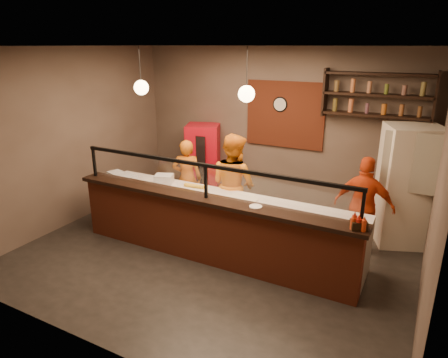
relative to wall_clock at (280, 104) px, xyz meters
The scene contains 29 objects.
floor 3.24m from the wall_clock, 92.33° to the right, with size 6.00×6.00×0.00m, color black.
ceiling 2.70m from the wall_clock, 92.33° to the right, with size 6.00×6.00×0.00m, color #39312C.
wall_back 0.51m from the wall_clock, 158.20° to the left, with size 6.00×6.00×0.00m, color brown.
wall_left 3.99m from the wall_clock, 141.57° to the right, with size 5.00×5.00×0.00m, color brown.
wall_right 3.84m from the wall_clock, 40.31° to the right, with size 5.00×5.00×0.00m, color brown.
wall_front 4.99m from the wall_clock, 91.16° to the right, with size 6.00×6.00×0.00m, color brown.
brick_patch 0.22m from the wall_clock, ahead, with size 1.60×0.04×1.30m, color maroon.
service_counter 3.19m from the wall_clock, 92.08° to the right, with size 4.60×0.25×1.00m, color maroon.
counter_ledge 2.96m from the wall_clock, 92.08° to the right, with size 4.70×0.37×0.06m, color black.
worktop_cabinet 2.81m from the wall_clock, 92.53° to the right, with size 4.60×0.75×0.85m, color gray.
worktop 2.57m from the wall_clock, 92.53° to the right, with size 4.60×0.75×0.05m, color white.
sneeze_guard 2.86m from the wall_clock, 92.08° to the right, with size 4.50×0.05×0.52m.
wall_shelving 1.83m from the wall_clock, ahead, with size 1.84×0.28×0.85m.
wall_clock is the anchor object (origin of this frame).
pendant_left 2.81m from the wall_clock, 125.30° to the right, with size 0.24×0.24×0.77m.
pendant_right 2.32m from the wall_clock, 82.44° to the right, with size 0.24×0.24×0.77m.
cook_left 2.35m from the wall_clock, 132.58° to the right, with size 0.56×0.37×1.53m, color #CD6613.
cook_mid 2.04m from the wall_clock, 97.13° to the right, with size 0.88×0.68×1.80m, color orange.
cook_right 2.69m from the wall_clock, 34.15° to the right, with size 0.94×0.39×1.60m, color #D64114.
fridge 2.80m from the wall_clock, 14.20° to the right, with size 0.84×0.78×2.01m, color silver.
red_cooler 2.09m from the wall_clock, 169.08° to the right, with size 0.69×0.63×1.60m, color #B80C1B.
pizza_dough 2.49m from the wall_clock, 84.19° to the right, with size 0.52×0.52×0.01m, color #E8E4C5.
prep_tub_a 3.43m from the wall_clock, 132.57° to the right, with size 0.29×0.23×0.14m, color white.
prep_tub_b 2.76m from the wall_clock, 121.54° to the right, with size 0.31×0.25×0.15m, color silver.
prep_tub_c 3.29m from the wall_clock, 127.30° to the right, with size 0.30×0.24×0.15m, color silver.
rolling_pin 2.51m from the wall_clock, 108.99° to the right, with size 0.06×0.06×0.37m, color yellow.
condiment_caddy 3.63m from the wall_clock, 53.11° to the right, with size 0.19×0.15×0.11m, color black.
pepper_mill 3.54m from the wall_clock, 52.00° to the right, with size 0.04×0.04×0.19m, color black.
small_plate 3.02m from the wall_clock, 75.77° to the right, with size 0.18×0.18×0.01m, color silver.
Camera 1 is at (2.82, -5.07, 3.22)m, focal length 32.00 mm.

